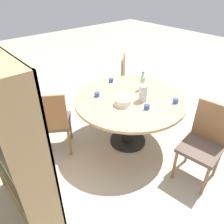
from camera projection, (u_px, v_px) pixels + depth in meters
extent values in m
plane|color=#B2A893|center=(128.00, 141.00, 3.22)|extent=(14.00, 14.00, 0.00)
cylinder|color=black|center=(128.00, 140.00, 3.21)|extent=(0.51, 0.51, 0.03)
cylinder|color=black|center=(129.00, 121.00, 3.02)|extent=(0.15, 0.15, 0.66)
cylinder|color=tan|center=(130.00, 99.00, 2.84)|extent=(1.44, 1.44, 0.04)
cylinder|color=olive|center=(70.00, 127.00, 3.16)|extent=(0.03, 0.03, 0.42)
cylinder|color=olive|center=(45.00, 129.00, 3.12)|extent=(0.03, 0.03, 0.42)
cylinder|color=olive|center=(70.00, 143.00, 2.86)|extent=(0.03, 0.03, 0.42)
cylinder|color=olive|center=(41.00, 145.00, 2.82)|extent=(0.03, 0.03, 0.42)
cube|color=brown|center=(54.00, 122.00, 2.87)|extent=(0.58, 0.58, 0.04)
cube|color=olive|center=(50.00, 113.00, 2.56)|extent=(0.24, 0.35, 0.47)
cylinder|color=olive|center=(175.00, 165.00, 2.54)|extent=(0.03, 0.03, 0.42)
cylinder|color=olive|center=(205.00, 181.00, 2.34)|extent=(0.03, 0.03, 0.42)
cylinder|color=olive|center=(188.00, 149.00, 2.77)|extent=(0.03, 0.03, 0.42)
cylinder|color=olive|center=(217.00, 163.00, 2.57)|extent=(0.03, 0.03, 0.42)
cube|color=brown|center=(200.00, 149.00, 2.43)|extent=(0.48, 0.48, 0.04)
cube|color=olive|center=(212.00, 122.00, 2.41)|extent=(0.40, 0.08, 0.47)
cylinder|color=olive|center=(143.00, 102.00, 3.76)|extent=(0.03, 0.03, 0.42)
cylinder|color=olive|center=(144.00, 92.00, 4.06)|extent=(0.03, 0.03, 0.42)
cylinder|color=olive|center=(122.00, 100.00, 3.81)|extent=(0.03, 0.03, 0.42)
cylinder|color=olive|center=(124.00, 91.00, 4.11)|extent=(0.03, 0.03, 0.42)
cube|color=brown|center=(134.00, 85.00, 3.81)|extent=(0.59, 0.59, 0.04)
cube|color=olive|center=(123.00, 70.00, 3.70)|extent=(0.28, 0.32, 0.47)
cube|color=tan|center=(38.00, 184.00, 1.55)|extent=(0.04, 0.28, 1.66)
cube|color=tan|center=(28.00, 142.00, 1.93)|extent=(1.02, 0.02, 1.66)
cube|color=tan|center=(32.00, 206.00, 2.30)|extent=(0.94, 0.27, 0.04)
cube|color=tan|center=(24.00, 181.00, 2.09)|extent=(0.94, 0.27, 0.04)
cube|color=tan|center=(13.00, 148.00, 1.86)|extent=(0.94, 0.27, 0.04)
cube|color=tan|center=(0.00, 107.00, 1.64)|extent=(0.94, 0.27, 0.04)
cube|color=gold|center=(20.00, 179.00, 2.38)|extent=(0.43, 0.21, 0.33)
cube|color=gold|center=(41.00, 212.00, 2.05)|extent=(0.43, 0.21, 0.34)
cube|color=#28703D|center=(10.00, 151.00, 2.20)|extent=(0.35, 0.21, 0.29)
cube|color=black|center=(35.00, 187.00, 1.81)|extent=(0.35, 0.21, 0.33)
cube|color=teal|center=(24.00, 151.00, 1.59)|extent=(0.35, 0.21, 0.30)
cube|color=#B72D28|center=(8.00, 98.00, 1.37)|extent=(0.40, 0.21, 0.34)
cylinder|color=silver|center=(143.00, 93.00, 2.71)|extent=(0.11, 0.11, 0.21)
cone|color=silver|center=(144.00, 85.00, 2.65)|extent=(0.10, 0.10, 0.02)
sphere|color=silver|center=(144.00, 83.00, 2.64)|extent=(0.02, 0.02, 0.02)
cylinder|color=#99C6A3|center=(142.00, 83.00, 2.98)|extent=(0.07, 0.07, 0.19)
cylinder|color=#99C6A3|center=(143.00, 75.00, 2.92)|extent=(0.03, 0.03, 0.05)
cylinder|color=#2D5184|center=(143.00, 72.00, 2.90)|extent=(0.03, 0.03, 0.01)
cylinder|color=silver|center=(123.00, 104.00, 2.69)|extent=(0.24, 0.24, 0.01)
cylinder|color=silver|center=(123.00, 101.00, 2.66)|extent=(0.21, 0.21, 0.07)
cylinder|color=white|center=(175.00, 103.00, 2.71)|extent=(0.13, 0.13, 0.01)
cylinder|color=#334775|center=(176.00, 101.00, 2.69)|extent=(0.07, 0.07, 0.06)
cylinder|color=white|center=(97.00, 97.00, 2.85)|extent=(0.13, 0.13, 0.01)
cylinder|color=#334775|center=(97.00, 95.00, 2.83)|extent=(0.07, 0.07, 0.06)
cylinder|color=white|center=(111.00, 82.00, 3.22)|extent=(0.13, 0.13, 0.01)
cylinder|color=#334775|center=(111.00, 80.00, 3.20)|extent=(0.07, 0.07, 0.06)
cylinder|color=white|center=(147.00, 109.00, 2.59)|extent=(0.13, 0.13, 0.01)
cylinder|color=#334775|center=(147.00, 107.00, 2.57)|extent=(0.07, 0.07, 0.06)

